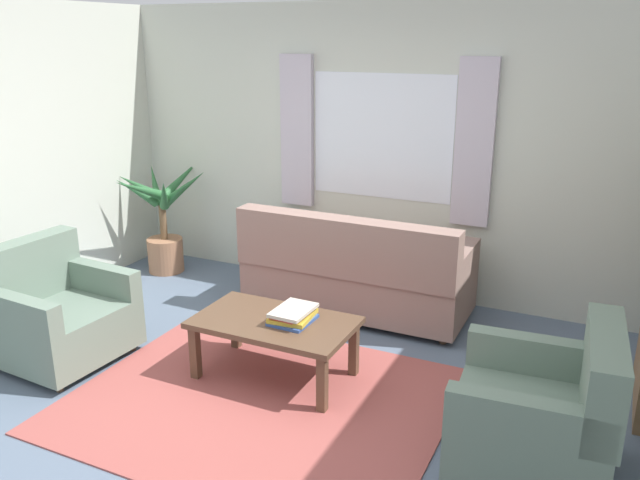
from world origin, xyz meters
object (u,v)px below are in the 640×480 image
Objects in this scene: armchair_left at (56,314)px; book_stack_on_table at (293,315)px; armchair_right at (542,416)px; coffee_table at (274,328)px; potted_plant at (163,222)px; couch at (355,273)px.

book_stack_on_table is (1.72, 0.48, 0.13)m from armchair_left.
armchair_right is 1.84m from coffee_table.
potted_plant is (-3.88, 1.69, 0.17)m from armchair_right.
armchair_left is at bearing -91.72° from armchair_right.
armchair_right is at bearing 138.34° from couch.
book_stack_on_table is at bearing -71.05° from armchair_left.
armchair_left is at bearing -164.74° from coffee_table.
armchair_right is at bearing -84.06° from armchair_left.
armchair_right reaches higher than book_stack_on_table.
armchair_left is 0.67× the size of potted_plant.
couch is 1.73× the size of coffee_table.
armchair_right is 1.73m from book_stack_on_table.
coffee_table is at bearing 86.29° from couch.
coffee_table is (-1.82, 0.29, 0.03)m from armchair_right.
book_stack_on_table is 0.26× the size of potted_plant.
potted_plant reaches higher than armchair_left.
armchair_left is 1.79m from book_stack_on_table.
armchair_left is 0.81× the size of coffee_table.
couch is at bearing -135.86° from armchair_right.
potted_plant reaches higher than coffee_table.
armchair_left is 2.61× the size of book_stack_on_table.
armchair_right is (1.74, -1.54, -0.01)m from couch.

